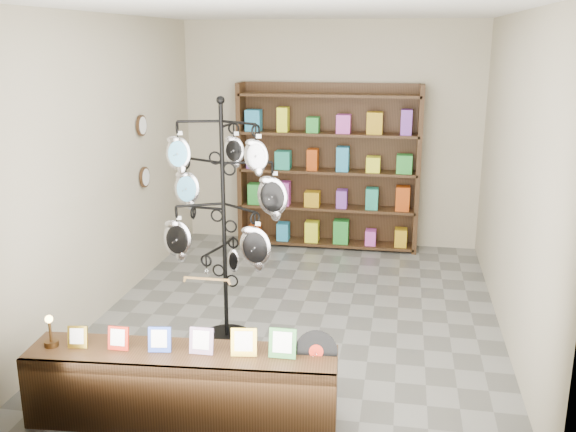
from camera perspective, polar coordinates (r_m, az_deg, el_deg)
ground at (r=6.75m, az=1.10°, el=-8.58°), size 5.00×5.00×0.00m
room_envelope at (r=6.23m, az=1.18°, el=7.16°), size 5.00×5.00×5.00m
display_tree at (r=5.80m, az=-5.77°, el=1.07°), size 1.17×1.03×2.28m
front_shelf at (r=4.95m, az=-9.33°, el=-14.68°), size 2.30×0.64×0.80m
back_shelving at (r=8.61m, az=3.58°, el=3.91°), size 2.42×0.36×2.20m
wall_clocks at (r=7.59m, az=-12.76°, el=5.61°), size 0.03×0.24×0.84m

